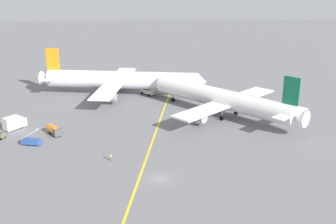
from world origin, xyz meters
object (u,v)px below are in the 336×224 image
(gse_gpu_cart_small, at_px, (0,136))
(gse_catering_truck_tall, at_px, (14,123))
(gse_fuel_bowser_stubby, at_px, (54,130))
(pushback_tug, at_px, (148,91))
(gse_stair_truck_yellow, at_px, (31,141))
(ground_crew_wing_walker_right, at_px, (111,157))
(airliner_at_gate_left, at_px, (121,80))
(airliner_being_pushed, at_px, (222,99))

(gse_gpu_cart_small, bearing_deg, gse_catering_truck_tall, 78.53)
(gse_gpu_cart_small, distance_m, gse_fuel_bowser_stubby, 13.01)
(pushback_tug, distance_m, gse_stair_truck_yellow, 50.66)
(gse_stair_truck_yellow, distance_m, ground_crew_wing_walker_right, 22.00)
(airliner_at_gate_left, height_order, gse_stair_truck_yellow, airliner_at_gate_left)
(airliner_at_gate_left, xyz_separation_m, airliner_being_pushed, (30.30, -22.23, -0.14))
(airliner_at_gate_left, xyz_separation_m, gse_fuel_bowser_stubby, (-14.31, -36.41, -3.78))
(gse_fuel_bowser_stubby, xyz_separation_m, ground_crew_wing_walker_right, (15.86, -15.65, -0.43))
(ground_crew_wing_walker_right, bearing_deg, gse_fuel_bowser_stubby, 135.38)
(airliner_at_gate_left, height_order, gse_fuel_bowser_stubby, airliner_at_gate_left)
(gse_stair_truck_yellow, bearing_deg, airliner_being_pushed, 22.67)
(airliner_at_gate_left, bearing_deg, gse_catering_truck_tall, -128.98)
(pushback_tug, bearing_deg, ground_crew_wing_walker_right, -98.10)
(gse_fuel_bowser_stubby, bearing_deg, gse_stair_truck_yellow, -122.92)
(gse_stair_truck_yellow, xyz_separation_m, gse_fuel_bowser_stubby, (3.95, 6.11, 0.31))
(gse_fuel_bowser_stubby, bearing_deg, pushback_tug, 57.52)
(gse_gpu_cart_small, height_order, gse_catering_truck_tall, gse_catering_truck_tall)
(airliner_being_pushed, xyz_separation_m, ground_crew_wing_walker_right, (-28.75, -29.83, -4.07))
(airliner_being_pushed, relative_size, pushback_tug, 5.67)
(gse_stair_truck_yellow, xyz_separation_m, ground_crew_wing_walker_right, (19.82, -9.54, -0.13))
(pushback_tug, bearing_deg, airliner_being_pushed, -46.46)
(gse_gpu_cart_small, bearing_deg, airliner_at_gate_left, 55.00)
(airliner_at_gate_left, bearing_deg, gse_gpu_cart_small, -125.00)
(airliner_at_gate_left, bearing_deg, airliner_being_pushed, -36.27)
(gse_stair_truck_yellow, relative_size, gse_fuel_bowser_stubby, 0.98)
(airliner_at_gate_left, distance_m, ground_crew_wing_walker_right, 52.25)
(gse_gpu_cart_small, bearing_deg, airliner_being_pushed, 16.02)
(pushback_tug, bearing_deg, gse_fuel_bowser_stubby, -122.48)
(ground_crew_wing_walker_right, bearing_deg, airliner_being_pushed, 46.05)
(gse_catering_truck_tall, bearing_deg, gse_fuel_bowser_stubby, -22.27)
(airliner_being_pushed, relative_size, gse_gpu_cart_small, 16.90)
(pushback_tug, relative_size, gse_fuel_bowser_stubby, 1.47)
(ground_crew_wing_walker_right, bearing_deg, gse_catering_truck_tall, 143.29)
(gse_catering_truck_tall, bearing_deg, gse_gpu_cart_small, -101.47)
(airliner_at_gate_left, relative_size, gse_gpu_cart_small, 22.87)
(gse_stair_truck_yellow, xyz_separation_m, gse_catering_truck_tall, (-7.42, 10.77, 0.73))
(airliner_at_gate_left, relative_size, pushback_tug, 7.67)
(gse_catering_truck_tall, xyz_separation_m, ground_crew_wing_walker_right, (27.24, -20.31, -0.86))
(gse_gpu_cart_small, relative_size, gse_fuel_bowser_stubby, 0.49)
(airliner_being_pushed, relative_size, gse_fuel_bowser_stubby, 8.31)
(airliner_at_gate_left, relative_size, gse_stair_truck_yellow, 11.51)
(airliner_at_gate_left, height_order, gse_gpu_cart_small, airliner_at_gate_left)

